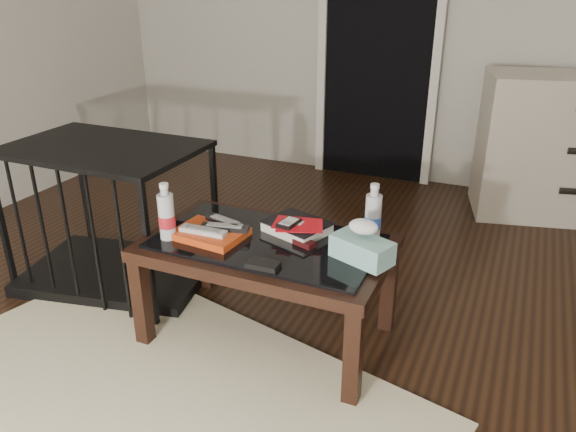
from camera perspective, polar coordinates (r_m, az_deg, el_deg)
name	(u,v)px	position (r m, az deg, el deg)	size (l,w,h in m)	color
ground	(297,383)	(2.28, 0.91, -16.57)	(5.00, 5.00, 0.00)	black
doorway	(379,39)	(4.23, 9.26, 17.35)	(0.90, 0.08, 2.07)	black
coffee_table	(267,254)	(2.32, -2.12, -3.88)	(1.00, 0.60, 0.46)	black
rug	(124,422)	(2.19, -16.34, -19.48)	(2.00, 1.50, 0.01)	beige
pet_crate	(114,238)	(2.97, -17.22, -2.12)	(1.00, 0.76, 0.71)	black
magazines	(210,233)	(2.33, -7.94, -1.76)	(0.28, 0.21, 0.03)	#C23C12
remote_silver	(203,230)	(2.30, -8.62, -1.46)	(0.20, 0.05, 0.02)	silver
remote_black_front	(225,227)	(2.32, -6.44, -1.14)	(0.20, 0.05, 0.02)	black
remote_black_back	(226,222)	(2.37, -6.35, -0.59)	(0.20, 0.05, 0.02)	black
textbook	(297,227)	(2.35, 0.91, -1.11)	(0.25, 0.20, 0.05)	black
dvd_mailers	(297,223)	(2.32, 0.91, -0.74)	(0.19, 0.14, 0.01)	red
ipod	(289,223)	(2.30, 0.10, -0.69)	(0.06, 0.10, 0.02)	black
flip_phone	(304,243)	(2.24, 1.68, -2.75)	(0.09, 0.05, 0.02)	black
wallet	(263,265)	(2.08, -2.54, -4.95)	(0.12, 0.07, 0.02)	black
water_bottle_left	(166,211)	(2.31, -12.27, 0.48)	(0.07, 0.07, 0.24)	silver
water_bottle_right	(373,212)	(2.28, 8.66, 0.42)	(0.07, 0.07, 0.24)	silver
tissue_box	(362,249)	(2.13, 7.52, -3.39)	(0.23, 0.12, 0.09)	teal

